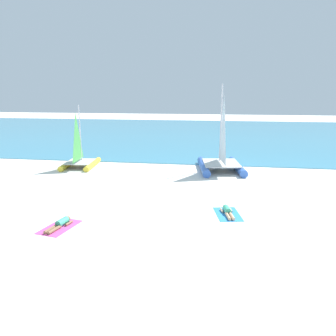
{
  "coord_description": "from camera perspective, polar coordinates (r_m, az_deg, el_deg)",
  "views": [
    {
      "loc": [
        2.95,
        -13.84,
        5.69
      ],
      "look_at": [
        0.0,
        5.3,
        1.2
      ],
      "focal_mm": 35.71,
      "sensor_mm": 36.0,
      "label": 1
    }
  ],
  "objects": [
    {
      "name": "towel_right",
      "position": [
        16.15,
        10.15,
        -7.77
      ],
      "size": [
        1.45,
        2.08,
        0.01
      ],
      "primitive_type": "cube",
      "rotation": [
        0.0,
        0.0,
        0.2
      ],
      "color": "#338CD8",
      "rests_on": "ground"
    },
    {
      "name": "ground_plane",
      "position": [
        24.69,
        1.67,
        -0.28
      ],
      "size": [
        120.0,
        120.0,
        0.0
      ],
      "primitive_type": "plane",
      "color": "white"
    },
    {
      "name": "sailboat_yellow",
      "position": [
        26.25,
        -14.82,
        1.65
      ],
      "size": [
        2.64,
        3.8,
        4.67
      ],
      "rotation": [
        0.0,
        0.0,
        0.1
      ],
      "color": "yellow",
      "rests_on": "ground"
    },
    {
      "name": "towel_left",
      "position": [
        15.21,
        -18.01,
        -9.56
      ],
      "size": [
        1.43,
        2.07,
        0.01
      ],
      "primitive_type": "cube",
      "rotation": [
        0.0,
        0.0,
        -0.18
      ],
      "color": "#D84C99",
      "rests_on": "ground"
    },
    {
      "name": "sailboat_blue",
      "position": [
        24.51,
        9.05,
        1.67
      ],
      "size": [
        3.66,
        5.12,
        6.19
      ],
      "rotation": [
        0.0,
        0.0,
        0.14
      ],
      "color": "blue",
      "rests_on": "ground"
    },
    {
      "name": "ocean_water",
      "position": [
        46.06,
        5.06,
        5.93
      ],
      "size": [
        120.0,
        40.0,
        0.05
      ],
      "primitive_type": "cube",
      "color": "teal",
      "rests_on": "ground"
    },
    {
      "name": "sunbather_right",
      "position": [
        16.17,
        10.12,
        -7.27
      ],
      "size": [
        0.7,
        1.56,
        0.3
      ],
      "rotation": [
        0.0,
        0.0,
        0.2
      ],
      "color": "#3FB28C",
      "rests_on": "towel_right"
    },
    {
      "name": "sunbather_left",
      "position": [
        15.22,
        -17.89,
        -9.03
      ],
      "size": [
        0.68,
        1.56,
        0.3
      ],
      "rotation": [
        0.0,
        0.0,
        -0.18
      ],
      "color": "#3FB28C",
      "rests_on": "towel_left"
    }
  ]
}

